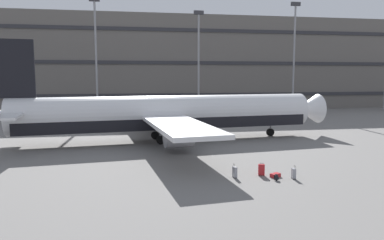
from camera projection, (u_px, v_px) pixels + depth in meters
The scene contains 11 objects.
ground_plane at pixel (167, 141), 40.13m from camera, with size 600.00×600.00×0.00m, color slate.
terminal_structure at pixel (147, 64), 80.20m from camera, with size 161.82×15.21×19.61m.
airliner at pixel (166, 114), 39.34m from camera, with size 38.40×31.10×10.56m.
light_mast_center_left at pixel (96, 48), 64.07m from camera, with size 1.80×0.50×20.70m.
light_mast_center_right at pixel (199, 54), 67.29m from camera, with size 1.80×0.50×18.96m.
light_mast_right at pixel (294, 49), 70.32m from camera, with size 1.80×0.50×21.11m.
suitcase_scuffed at pixel (235, 172), 25.40m from camera, with size 0.26×0.44×0.98m.
suitcase_red at pixel (261, 170), 25.91m from camera, with size 0.49×0.33×0.93m.
suitcase_small at pixel (275, 175), 25.56m from camera, with size 0.82×0.67×0.27m.
suitcase_upright at pixel (294, 173), 25.11m from camera, with size 0.27×0.39×0.92m.
backpack_silver at pixel (276, 177), 24.72m from camera, with size 0.43×0.42×0.48m.
Camera 1 is at (-3.97, -39.47, 7.04)m, focal length 34.07 mm.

